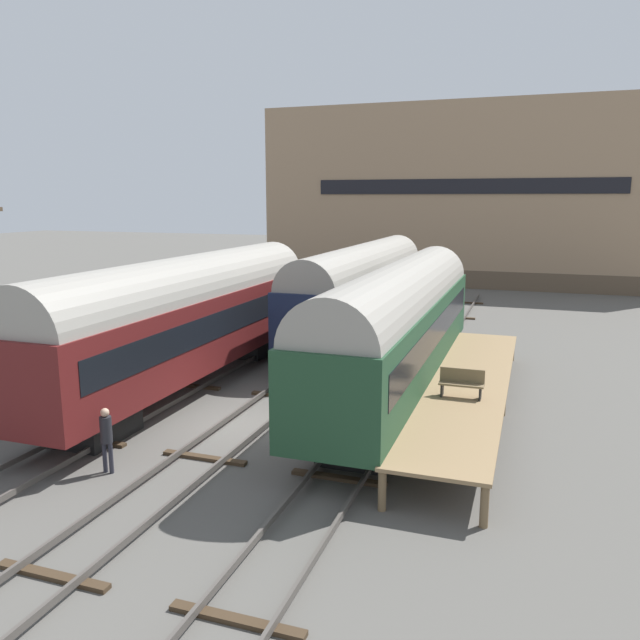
{
  "coord_description": "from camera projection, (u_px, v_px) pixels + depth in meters",
  "views": [
    {
      "loc": [
        8.58,
        -17.72,
        7.33
      ],
      "look_at": [
        0.0,
        7.1,
        2.2
      ],
      "focal_mm": 35.0,
      "sensor_mm": 36.0,
      "label": 1
    }
  ],
  "objects": [
    {
      "name": "warehouse_building",
      "position": [
        470.0,
        196.0,
        55.01
      ],
      "size": [
        34.77,
        10.3,
        15.07
      ],
      "color": "brown",
      "rests_on": "ground"
    },
    {
      "name": "bench",
      "position": [
        462.0,
        382.0,
        19.75
      ],
      "size": [
        1.4,
        0.4,
        0.91
      ],
      "color": "brown",
      "rests_on": "station_platform"
    },
    {
      "name": "station_platform",
      "position": [
        469.0,
        383.0,
        21.59
      ],
      "size": [
        2.66,
        15.95,
        1.12
      ],
      "color": "#8C704C",
      "rests_on": "ground"
    },
    {
      "name": "track_left",
      "position": [
        146.0,
        407.0,
        21.85
      ],
      "size": [
        2.6,
        60.0,
        0.26
      ],
      "color": "#4C4742",
      "rests_on": "ground"
    },
    {
      "name": "train_car_maroon",
      "position": [
        187.0,
        314.0,
        24.1
      ],
      "size": [
        3.12,
        17.34,
        5.18
      ],
      "color": "black",
      "rests_on": "ground"
    },
    {
      "name": "train_car_green",
      "position": [
        399.0,
        322.0,
        22.84
      ],
      "size": [
        2.88,
        17.36,
        5.06
      ],
      "color": "black",
      "rests_on": "ground"
    },
    {
      "name": "train_car_navy",
      "position": [
        362.0,
        285.0,
        32.95
      ],
      "size": [
        2.9,
        18.11,
        4.98
      ],
      "color": "black",
      "rests_on": "ground"
    },
    {
      "name": "track_middle",
      "position": [
        250.0,
        420.0,
        20.57
      ],
      "size": [
        2.6,
        60.0,
        0.26
      ],
      "color": "#4C4742",
      "rests_on": "ground"
    },
    {
      "name": "track_right",
      "position": [
        368.0,
        435.0,
        19.28
      ],
      "size": [
        2.6,
        60.0,
        0.26
      ],
      "color": "#4C4742",
      "rests_on": "ground"
    },
    {
      "name": "ground_plane",
      "position": [
        250.0,
        424.0,
        20.59
      ],
      "size": [
        200.0,
        200.0,
        0.0
      ],
      "primitive_type": "plane",
      "color": "#56544F"
    },
    {
      "name": "person_worker",
      "position": [
        106.0,
        434.0,
        16.75
      ],
      "size": [
        0.32,
        0.32,
        1.83
      ],
      "color": "#282833",
      "rests_on": "ground"
    }
  ]
}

